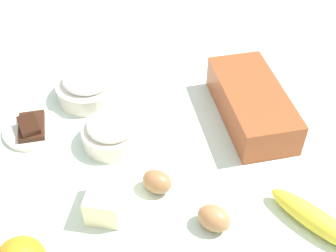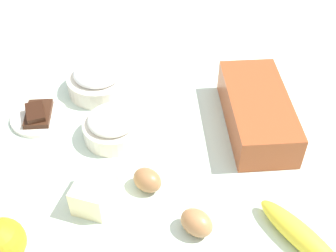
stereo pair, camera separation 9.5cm
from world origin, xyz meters
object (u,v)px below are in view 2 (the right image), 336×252
(banana, at_px, (301,236))
(loaf_pan, at_px, (257,111))
(orange_fruit, at_px, (1,242))
(flour_bowl, at_px, (113,126))
(sugar_bowl, at_px, (98,79))
(egg_beside_bowl, at_px, (147,180))
(chocolate_plate, at_px, (39,116))
(egg_near_butter, at_px, (197,223))
(butter_block, at_px, (95,191))

(banana, bearing_deg, loaf_pan, -175.58)
(banana, xyz_separation_m, orange_fruit, (0.01, -0.51, 0.02))
(flour_bowl, height_order, banana, flour_bowl)
(flour_bowl, height_order, sugar_bowl, sugar_bowl)
(egg_beside_bowl, bearing_deg, chocolate_plate, -130.12)
(orange_fruit, height_order, egg_beside_bowl, orange_fruit)
(egg_near_butter, height_order, egg_beside_bowl, egg_near_butter)
(loaf_pan, distance_m, chocolate_plate, 0.50)
(sugar_bowl, relative_size, chocolate_plate, 1.17)
(orange_fruit, distance_m, egg_beside_bowl, 0.28)
(flour_bowl, bearing_deg, sugar_bowl, -165.36)
(butter_block, xyz_separation_m, egg_near_butter, (0.07, 0.19, -0.01))
(sugar_bowl, bearing_deg, chocolate_plate, -52.55)
(loaf_pan, distance_m, butter_block, 0.40)
(chocolate_plate, bearing_deg, egg_beside_bowl, 49.88)
(egg_near_butter, bearing_deg, loaf_pan, 150.14)
(orange_fruit, distance_m, egg_near_butter, 0.34)
(orange_fruit, xyz_separation_m, chocolate_plate, (-0.35, -0.00, -0.03))
(sugar_bowl, bearing_deg, flour_bowl, 14.64)
(sugar_bowl, relative_size, egg_near_butter, 2.41)
(banana, relative_size, orange_fruit, 2.28)
(loaf_pan, bearing_deg, chocolate_plate, -96.23)
(loaf_pan, height_order, banana, loaf_pan)
(butter_block, bearing_deg, orange_fruit, -52.78)
(orange_fruit, bearing_deg, chocolate_plate, -179.41)
(loaf_pan, xyz_separation_m, chocolate_plate, (-0.04, -0.49, -0.03))
(flour_bowl, distance_m, butter_block, 0.18)
(orange_fruit, distance_m, butter_block, 0.18)
(banana, bearing_deg, flour_bowl, -129.39)
(butter_block, bearing_deg, chocolate_plate, -147.93)
(butter_block, bearing_deg, egg_beside_bowl, 106.34)
(sugar_bowl, bearing_deg, egg_near_butter, 26.39)
(loaf_pan, relative_size, banana, 1.50)
(flour_bowl, bearing_deg, egg_near_butter, 33.07)
(sugar_bowl, distance_m, chocolate_plate, 0.17)
(loaf_pan, xyz_separation_m, egg_near_butter, (0.27, -0.16, -0.02))
(loaf_pan, xyz_separation_m, flour_bowl, (0.03, -0.32, -0.01))
(orange_fruit, xyz_separation_m, egg_near_butter, (-0.04, 0.33, -0.02))
(banana, bearing_deg, egg_beside_bowl, -116.66)
(sugar_bowl, bearing_deg, loaf_pan, 69.11)
(flour_bowl, distance_m, orange_fruit, 0.33)
(flour_bowl, xyz_separation_m, orange_fruit, (0.29, -0.17, 0.01))
(butter_block, distance_m, egg_near_butter, 0.20)
(loaf_pan, height_order, flour_bowl, loaf_pan)
(flour_bowl, distance_m, sugar_bowl, 0.17)
(sugar_bowl, height_order, egg_near_butter, sugar_bowl)
(sugar_bowl, distance_m, orange_fruit, 0.47)
(loaf_pan, xyz_separation_m, egg_beside_bowl, (0.17, -0.25, -0.02))
(flour_bowl, height_order, butter_block, flour_bowl)
(butter_block, xyz_separation_m, chocolate_plate, (-0.24, -0.15, -0.02))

